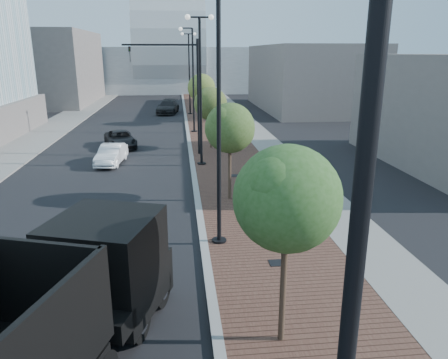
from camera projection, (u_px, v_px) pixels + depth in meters
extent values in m
cube|color=#4C2D23|center=(219.00, 122.00, 45.40)|extent=(7.00, 140.00, 0.12)
cube|color=slate|center=(244.00, 121.00, 45.68)|extent=(2.40, 140.00, 0.13)
cube|color=gray|center=(186.00, 122.00, 45.04)|extent=(0.30, 140.00, 0.14)
cube|color=slate|center=(59.00, 124.00, 43.72)|extent=(4.00, 140.00, 0.12)
cube|color=black|center=(107.00, 264.00, 11.32)|extent=(3.22, 3.29, 2.63)
cube|color=black|center=(132.00, 267.00, 12.97)|extent=(2.47, 1.23, 1.32)
cube|color=black|center=(79.00, 319.00, 10.10)|extent=(2.66, 1.55, 0.51)
cube|color=black|center=(48.00, 287.00, 8.79)|extent=(2.45, 0.90, 2.03)
cylinder|color=black|center=(62.00, 311.00, 11.30)|extent=(0.63, 1.15, 1.11)
cylinder|color=silver|center=(62.00, 311.00, 11.30)|extent=(0.52, 0.68, 0.61)
cylinder|color=black|center=(138.00, 321.00, 10.88)|extent=(0.63, 1.15, 1.11)
cylinder|color=silver|center=(138.00, 321.00, 10.88)|extent=(0.52, 0.68, 0.61)
cylinder|color=black|center=(92.00, 280.00, 12.80)|extent=(0.63, 1.15, 1.11)
cylinder|color=silver|center=(92.00, 280.00, 12.80)|extent=(0.52, 0.68, 0.61)
cylinder|color=black|center=(160.00, 288.00, 12.38)|extent=(0.63, 1.15, 1.11)
cylinder|color=silver|center=(160.00, 288.00, 12.38)|extent=(0.52, 0.68, 0.61)
imported|color=white|center=(111.00, 154.00, 28.25)|extent=(1.79, 4.04, 1.29)
imported|color=black|center=(120.00, 139.00, 33.27)|extent=(3.19, 4.93, 1.26)
imported|color=black|center=(168.00, 107.00, 51.69)|extent=(2.99, 5.67, 1.57)
imported|color=black|center=(325.00, 189.00, 20.36)|extent=(0.72, 0.55, 1.77)
cylinder|color=black|center=(347.00, 346.00, 3.78)|extent=(0.16, 0.16, 9.00)
cylinder|color=black|center=(219.00, 242.00, 16.51)|extent=(0.56, 0.56, 0.20)
cylinder|color=black|center=(219.00, 125.00, 15.22)|extent=(0.16, 0.16, 9.00)
cylinder|color=black|center=(202.00, 164.00, 27.94)|extent=(0.56, 0.56, 0.20)
cylinder|color=black|center=(201.00, 94.00, 26.65)|extent=(0.16, 0.16, 9.00)
cylinder|color=black|center=(199.00, 17.00, 25.37)|extent=(1.40, 0.10, 0.10)
sphere|color=silver|center=(188.00, 17.00, 25.30)|extent=(0.32, 0.32, 0.32)
sphere|color=silver|center=(211.00, 17.00, 25.44)|extent=(0.32, 0.32, 0.32)
cylinder|color=black|center=(194.00, 132.00, 39.38)|extent=(0.56, 0.56, 0.20)
cylinder|color=black|center=(193.00, 82.00, 38.09)|extent=(0.16, 0.16, 9.00)
cylinder|color=black|center=(186.00, 28.00, 36.76)|extent=(1.00, 0.10, 0.10)
sphere|color=silver|center=(181.00, 29.00, 36.72)|extent=(0.32, 0.32, 0.32)
cylinder|color=black|center=(190.00, 114.00, 50.82)|extent=(0.56, 0.56, 0.20)
cylinder|color=black|center=(189.00, 75.00, 49.53)|extent=(0.16, 0.16, 9.00)
cylinder|color=black|center=(188.00, 34.00, 48.24)|extent=(1.40, 0.10, 0.10)
sphere|color=silver|center=(182.00, 34.00, 48.17)|extent=(0.32, 0.32, 0.32)
sphere|color=silver|center=(195.00, 34.00, 48.31)|extent=(0.32, 0.32, 0.32)
cylinder|color=black|center=(198.00, 99.00, 29.69)|extent=(0.18, 0.18, 8.00)
cylinder|color=black|center=(160.00, 45.00, 28.41)|extent=(5.00, 0.12, 0.12)
imported|color=black|center=(130.00, 54.00, 28.37)|extent=(0.16, 0.20, 1.00)
cylinder|color=#382619|center=(283.00, 279.00, 10.40)|extent=(0.16, 0.16, 3.63)
sphere|color=#274F1B|center=(287.00, 199.00, 9.81)|extent=(2.52, 2.52, 2.52)
sphere|color=#274F1B|center=(300.00, 204.00, 10.21)|extent=(1.76, 1.76, 1.76)
sphere|color=#274F1B|center=(278.00, 188.00, 9.39)|extent=(1.51, 1.51, 1.51)
cylinder|color=#382619|center=(230.00, 168.00, 20.92)|extent=(0.16, 0.16, 3.41)
sphere|color=#334E1A|center=(230.00, 128.00, 20.36)|extent=(2.40, 2.40, 2.40)
sphere|color=#334E1A|center=(237.00, 132.00, 20.76)|extent=(1.68, 1.68, 1.68)
sphere|color=#334E1A|center=(224.00, 122.00, 19.95)|extent=(1.44, 1.44, 1.44)
cylinder|color=#382619|center=(211.00, 128.00, 32.38)|extent=(0.16, 0.16, 3.20)
sphere|color=#3D4D1A|center=(211.00, 104.00, 31.86)|extent=(2.48, 2.48, 2.48)
sphere|color=#3D4D1A|center=(216.00, 106.00, 32.25)|extent=(1.73, 1.73, 1.73)
sphere|color=#3D4D1A|center=(207.00, 100.00, 31.45)|extent=(1.49, 1.49, 1.49)
cylinder|color=#382619|center=(202.00, 107.00, 43.78)|extent=(0.16, 0.16, 3.43)
sphere|color=#4D6020|center=(201.00, 88.00, 43.23)|extent=(2.81, 2.81, 2.81)
sphere|color=#4D6020|center=(205.00, 90.00, 43.62)|extent=(1.97, 1.97, 1.97)
sphere|color=#4D6020|center=(199.00, 85.00, 42.81)|extent=(1.68, 1.68, 1.68)
cube|color=#A0A6A9|center=(171.00, 68.00, 86.61)|extent=(50.00, 28.00, 8.00)
cube|color=#655E5B|center=(41.00, 68.00, 60.66)|extent=(14.00, 20.00, 10.00)
cube|color=#69615E|center=(308.00, 78.00, 55.09)|extent=(12.00, 22.00, 8.00)
cube|color=black|center=(277.00, 263.00, 14.77)|extent=(0.50, 0.50, 0.02)
cube|color=black|center=(235.00, 176.00, 25.26)|extent=(0.50, 0.50, 0.02)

